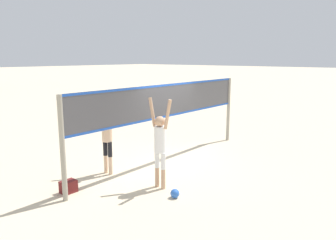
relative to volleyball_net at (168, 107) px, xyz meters
The scene contains 6 objects.
ground_plane 1.72m from the volleyball_net, ahead, with size 200.00×200.00×0.00m, color beige.
volleyball_net is the anchor object (origin of this frame).
player_spiker 2.07m from the volleyball_net, 145.29° to the right, with size 0.28×0.72×2.24m.
player_blocker 2.01m from the volleyball_net, 161.39° to the left, with size 0.28×0.72×2.28m.
volleyball 3.06m from the volleyball_net, 136.25° to the right, with size 0.21×0.21×0.21m.
gear_bag 3.66m from the volleyball_net, behind, with size 0.36×0.27×0.29m.
Camera 1 is at (-7.38, -6.25, 3.19)m, focal length 35.00 mm.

